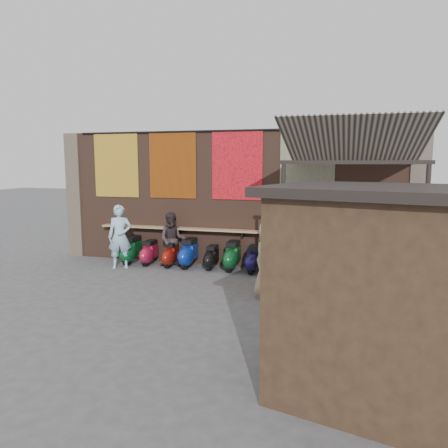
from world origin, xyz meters
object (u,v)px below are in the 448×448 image
diner_left (120,237)px  diner_right (172,240)px  scooter_stool_2 (171,255)px  scooter_stool_6 (253,259)px  shopper_navy (391,267)px  scooter_stool_9 (321,262)px  scooter_stool_8 (297,263)px  scooter_stool_0 (131,250)px  scooter_stool_3 (189,253)px  scooter_stool_4 (212,257)px  shopper_tan (268,260)px  market_stall (379,300)px  scooter_stool_5 (232,256)px  scooter_stool_7 (274,261)px  shelf_box (274,228)px  shopper_grey (384,278)px  scooter_stool_1 (149,253)px

diner_left → diner_right: (1.40, 0.59, -0.12)m
scooter_stool_2 → scooter_stool_6: bearing=0.0°
diner_right → shopper_navy: bearing=-31.7°
scooter_stool_9 → shopper_navy: 2.67m
scooter_stool_8 → scooter_stool_0: bearing=-179.6°
scooter_stool_3 → scooter_stool_4: scooter_stool_3 is taller
scooter_stool_6 → diner_right: (-2.46, 0.04, 0.43)m
shopper_tan → scooter_stool_0: bearing=91.7°
shopper_navy → market_stall: size_ratio=0.64×
scooter_stool_6 → shopper_tan: size_ratio=0.45×
diner_left → shopper_navy: 7.45m
scooter_stool_6 → scooter_stool_2: bearing=-180.0°
scooter_stool_5 → shopper_tan: 2.68m
diner_left → market_stall: size_ratio=0.70×
diner_left → shopper_tan: bearing=-42.7°
diner_left → shopper_navy: diner_left is taller
scooter_stool_0 → scooter_stool_7: size_ratio=1.15×
market_stall → scooter_stool_8: bearing=120.2°
scooter_stool_3 → scooter_stool_8: scooter_stool_3 is taller
scooter_stool_6 → market_stall: bearing=-64.1°
shelf_box → scooter_stool_2: size_ratio=0.83×
shelf_box → scooter_stool_8: shelf_box is taller
scooter_stool_9 → diner_right: diner_right is taller
shopper_navy → market_stall: market_stall is taller
scooter_stool_5 → scooter_stool_2: bearing=-178.1°
scooter_stool_3 → scooter_stool_6: size_ratio=1.12×
shelf_box → scooter_stool_6: 1.06m
scooter_stool_2 → scooter_stool_0: bearing=179.4°
scooter_stool_7 → scooter_stool_8: 0.62m
shopper_tan → market_stall: (2.13, -3.92, 0.45)m
scooter_stool_2 → market_stall: bearing=-48.1°
scooter_stool_9 → shopper_grey: shopper_grey is taller
shelf_box → diner_right: 3.01m
shelf_box → scooter_stool_7: shelf_box is taller
scooter_stool_7 → shopper_grey: shopper_grey is taller
scooter_stool_0 → scooter_stool_7: 4.40m
scooter_stool_6 → diner_left: bearing=-171.9°
scooter_stool_5 → scooter_stool_1: bearing=-179.6°
scooter_stool_1 → diner_right: size_ratio=0.48×
scooter_stool_4 → scooter_stool_2: bearing=-178.1°
scooter_stool_5 → market_stall: size_ratio=0.33×
scooter_stool_7 → scooter_stool_1: bearing=179.5°
scooter_stool_3 → diner_right: (-0.50, -0.01, 0.38)m
scooter_stool_0 → shopper_grey: 7.58m
scooter_stool_4 → scooter_stool_9: 3.11m
diner_left → market_stall: (6.80, -5.52, 0.40)m
scooter_stool_0 → scooter_stool_4: scooter_stool_0 is taller
shopper_tan → shelf_box: bearing=33.9°
scooter_stool_2 → diner_left: (-1.36, -0.55, 0.57)m
scooter_stool_2 → market_stall: 8.22m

